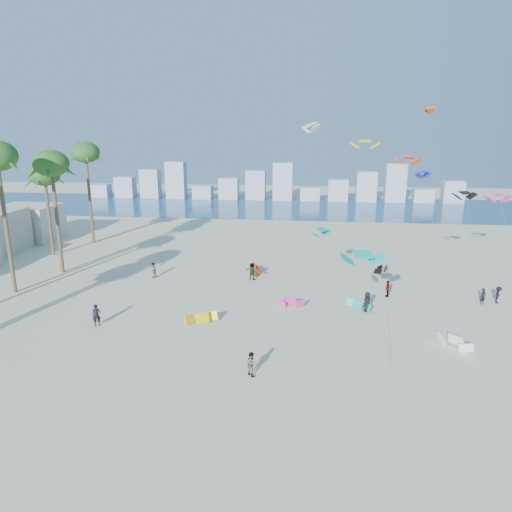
# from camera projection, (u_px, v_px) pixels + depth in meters

# --- Properties ---
(ground) EXTENTS (220.00, 220.00, 0.00)m
(ground) POSITION_uv_depth(u_px,v_px,m) (178.00, 391.00, 29.31)
(ground) COLOR beige
(ground) RESTS_ON ground
(ocean) EXTENTS (220.00, 220.00, 0.00)m
(ocean) POSITION_uv_depth(u_px,v_px,m) (273.00, 207.00, 98.33)
(ocean) COLOR navy
(ocean) RESTS_ON ground
(kitesurfer_near) EXTENTS (0.79, 0.68, 1.84)m
(kitesurfer_near) POSITION_uv_depth(u_px,v_px,m) (97.00, 315.00, 38.80)
(kitesurfer_near) COLOR black
(kitesurfer_near) RESTS_ON ground
(kitesurfer_mid) EXTENTS (1.01, 1.01, 1.65)m
(kitesurfer_mid) POSITION_uv_depth(u_px,v_px,m) (251.00, 364.00, 31.01)
(kitesurfer_mid) COLOR gray
(kitesurfer_mid) RESTS_ON ground
(kitesurfers_far) EXTENTS (35.47, 8.97, 1.88)m
(kitesurfers_far) POSITION_uv_depth(u_px,v_px,m) (320.00, 283.00, 47.14)
(kitesurfers_far) COLOR black
(kitesurfers_far) RESTS_ON ground
(grounded_kites) EXTENTS (22.71, 21.44, 0.93)m
(grounded_kites) POSITION_uv_depth(u_px,v_px,m) (317.00, 301.00, 43.30)
(grounded_kites) COLOR yellow
(grounded_kites) RESTS_ON ground
(flying_kites) EXTENTS (25.22, 27.76, 18.50)m
(flying_kites) POSITION_uv_depth(u_px,v_px,m) (409.00, 178.00, 46.15)
(flying_kites) COLOR #0EA98C
(flying_kites) RESTS_ON ground
(distant_skyline) EXTENTS (85.00, 3.00, 8.40)m
(distant_skyline) POSITION_uv_depth(u_px,v_px,m) (271.00, 186.00, 107.24)
(distant_skyline) COLOR #9EADBF
(distant_skyline) RESTS_ON ground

